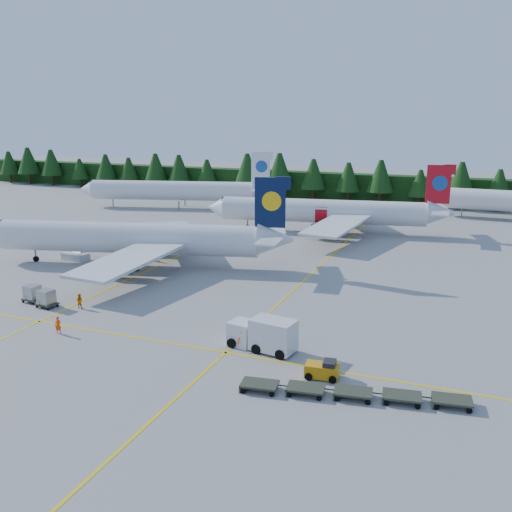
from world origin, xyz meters
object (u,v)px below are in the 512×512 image
at_px(airliner_red, 318,211).
at_px(airstairs, 77,254).
at_px(airliner_navy, 123,238).
at_px(service_truck, 262,334).
at_px(baggage_tug, 323,370).

distance_m(airliner_red, airstairs, 39.81).
relative_size(airliner_navy, service_truck, 6.48).
height_order(service_truck, baggage_tug, service_truck).
height_order(airstairs, baggage_tug, airstairs).
distance_m(airliner_navy, airstairs, 8.17).
bearing_deg(baggage_tug, airliner_red, 99.88).
height_order(airliner_red, baggage_tug, airliner_red).
height_order(airliner_navy, baggage_tug, airliner_navy).
relative_size(airliner_navy, airstairs, 7.50).
xyz_separation_m(service_truck, baggage_tug, (6.32, -3.32, -0.75)).
bearing_deg(airstairs, service_truck, -19.74).
relative_size(airliner_red, baggage_tug, 14.65).
relative_size(airliner_red, service_truck, 6.37).
height_order(airliner_red, airstairs, airliner_red).
xyz_separation_m(airliner_navy, airliner_red, (18.23, 30.05, -0.10)).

